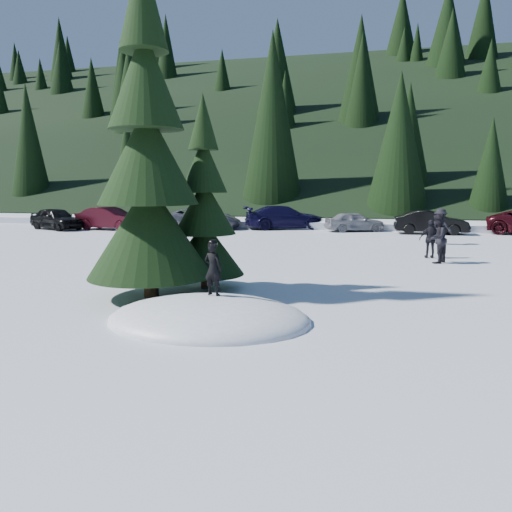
% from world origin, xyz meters
% --- Properties ---
extents(ground, '(200.00, 200.00, 0.00)m').
position_xyz_m(ground, '(0.00, 0.00, 0.00)').
color(ground, white).
rests_on(ground, ground).
extents(snow_mound, '(4.48, 3.52, 0.96)m').
position_xyz_m(snow_mound, '(0.00, 0.00, 0.00)').
color(snow_mound, white).
rests_on(snow_mound, ground).
extents(forest_hillside, '(200.00, 60.00, 25.00)m').
position_xyz_m(forest_hillside, '(0.00, 54.00, 12.50)').
color(forest_hillside, black).
rests_on(forest_hillside, ground).
extents(spruce_tall, '(3.20, 3.20, 8.60)m').
position_xyz_m(spruce_tall, '(-2.20, 1.80, 3.32)').
color(spruce_tall, black).
rests_on(spruce_tall, ground).
extents(spruce_short, '(2.20, 2.20, 5.37)m').
position_xyz_m(spruce_short, '(-1.20, 3.20, 2.10)').
color(spruce_short, black).
rests_on(spruce_short, ground).
extents(child_skier, '(0.49, 0.38, 1.19)m').
position_xyz_m(child_skier, '(-0.02, 0.39, 1.07)').
color(child_skier, black).
rests_on(child_skier, snow_mound).
extents(adult_0, '(1.02, 1.10, 1.83)m').
position_xyz_m(adult_0, '(5.69, 9.52, 0.91)').
color(adult_0, black).
rests_on(adult_0, ground).
extents(adult_1, '(0.94, 0.49, 1.53)m').
position_xyz_m(adult_1, '(5.59, 10.80, 0.76)').
color(adult_1, black).
rests_on(adult_1, ground).
extents(adult_2, '(1.30, 1.14, 1.75)m').
position_xyz_m(adult_2, '(6.51, 15.70, 0.87)').
color(adult_2, black).
rests_on(adult_2, ground).
extents(car_0, '(4.47, 3.17, 1.41)m').
position_xyz_m(car_0, '(-16.66, 18.33, 0.71)').
color(car_0, black).
rests_on(car_0, ground).
extents(car_1, '(4.55, 2.01, 1.45)m').
position_xyz_m(car_1, '(-13.16, 18.94, 0.73)').
color(car_1, black).
rests_on(car_1, ground).
extents(car_2, '(5.39, 3.24, 1.40)m').
position_xyz_m(car_2, '(-7.58, 20.75, 0.70)').
color(car_2, '#52535A').
rests_on(car_2, ground).
extents(car_3, '(5.62, 4.00, 1.51)m').
position_xyz_m(car_3, '(-2.39, 22.21, 0.76)').
color(car_3, black).
rests_on(car_3, ground).
extents(car_4, '(3.90, 2.71, 1.23)m').
position_xyz_m(car_4, '(2.14, 21.53, 0.62)').
color(car_4, gray).
rests_on(car_4, ground).
extents(car_5, '(4.22, 1.56, 1.38)m').
position_xyz_m(car_5, '(6.59, 20.90, 0.69)').
color(car_5, black).
rests_on(car_5, ground).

